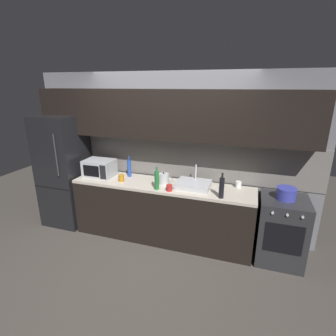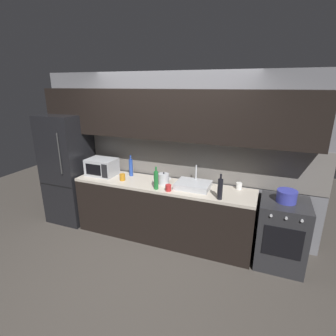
% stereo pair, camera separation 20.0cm
% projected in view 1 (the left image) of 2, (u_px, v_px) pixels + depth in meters
% --- Properties ---
extents(ground_plane, '(10.00, 10.00, 0.00)m').
position_uv_depth(ground_plane, '(138.00, 274.00, 3.31)').
color(ground_plane, '#3D3833').
extents(back_wall, '(4.46, 0.44, 2.50)m').
position_uv_depth(back_wall, '(168.00, 137.00, 3.92)').
color(back_wall, slate).
rests_on(back_wall, ground).
extents(counter_run, '(2.72, 0.60, 0.90)m').
position_uv_depth(counter_run, '(162.00, 211.00, 3.98)').
color(counter_run, black).
rests_on(counter_run, ground).
extents(refrigerator, '(0.68, 0.69, 1.85)m').
position_uv_depth(refrigerator, '(64.00, 171.00, 4.36)').
color(refrigerator, black).
rests_on(refrigerator, ground).
extents(oven_range, '(0.60, 0.62, 0.90)m').
position_uv_depth(oven_range, '(281.00, 230.00, 3.47)').
color(oven_range, '#232326').
rests_on(oven_range, ground).
extents(microwave, '(0.46, 0.35, 0.27)m').
position_uv_depth(microwave, '(100.00, 168.00, 4.14)').
color(microwave, '#A8AAAF').
rests_on(microwave, counter_run).
extents(sink_basin, '(0.48, 0.38, 0.30)m').
position_uv_depth(sink_basin, '(193.00, 184.00, 3.72)').
color(sink_basin, '#ADAFB5').
rests_on(sink_basin, counter_run).
extents(kettle, '(0.19, 0.16, 0.19)m').
position_uv_depth(kettle, '(164.00, 179.00, 3.82)').
color(kettle, '#B7BABF').
rests_on(kettle, counter_run).
extents(wine_bottle_dark, '(0.07, 0.07, 0.34)m').
position_uv_depth(wine_bottle_dark, '(222.00, 188.00, 3.33)').
color(wine_bottle_dark, black).
rests_on(wine_bottle_dark, counter_run).
extents(wine_bottle_blue, '(0.06, 0.06, 0.34)m').
position_uv_depth(wine_bottle_blue, '(129.00, 168.00, 4.12)').
color(wine_bottle_blue, '#234299').
rests_on(wine_bottle_blue, counter_run).
extents(wine_bottle_green, '(0.06, 0.06, 0.33)m').
position_uv_depth(wine_bottle_green, '(157.00, 180.00, 3.61)').
color(wine_bottle_green, '#1E6B2D').
rests_on(wine_bottle_green, counter_run).
extents(mug_amber, '(0.09, 0.09, 0.10)m').
position_uv_depth(mug_amber, '(121.00, 178.00, 3.94)').
color(mug_amber, '#B27019').
rests_on(mug_amber, counter_run).
extents(mug_white, '(0.08, 0.08, 0.09)m').
position_uv_depth(mug_white, '(238.00, 184.00, 3.70)').
color(mug_white, silver).
rests_on(mug_white, counter_run).
extents(mug_red, '(0.08, 0.08, 0.09)m').
position_uv_depth(mug_red, '(169.00, 188.00, 3.58)').
color(mug_red, '#A82323').
rests_on(mug_red, counter_run).
extents(cooking_pot, '(0.25, 0.25, 0.16)m').
position_uv_depth(cooking_pot, '(286.00, 194.00, 3.31)').
color(cooking_pot, '#333899').
rests_on(cooking_pot, oven_range).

